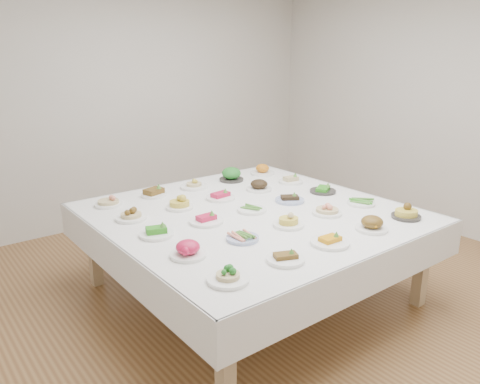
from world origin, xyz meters
TOP-DOWN VIEW (x-y plane):
  - room_envelope at (0.00, 0.00)m, footprint 5.02×5.02m
  - display_table at (-0.23, 0.06)m, footprint 2.34×2.34m
  - dish_0 at (-1.10, -0.80)m, footprint 0.24×0.24m
  - dish_1 at (-0.66, -0.80)m, footprint 0.24×0.24m
  - dish_2 at (-0.24, -0.79)m, footprint 0.26×0.26m
  - dish_3 at (0.20, -0.80)m, footprint 0.23×0.23m
  - dish_4 at (0.63, -0.80)m, footprint 0.25×0.24m
  - dish_5 at (-1.10, -0.37)m, footprint 0.23×0.23m
  - dish_6 at (-0.66, -0.37)m, footprint 0.22×0.22m
  - dish_7 at (-0.22, -0.37)m, footprint 0.23×0.23m
  - dish_8 at (0.21, -0.36)m, footprint 0.24×0.24m
  - dish_9 at (0.63, -0.37)m, footprint 0.26×0.24m
  - dish_10 at (-1.09, 0.06)m, footprint 0.24×0.24m
  - dish_11 at (-0.67, 0.07)m, footprint 0.26×0.26m
  - dish_12 at (-0.22, 0.06)m, footprint 0.23×0.23m
  - dish_13 at (0.20, 0.06)m, footprint 0.25×0.25m
  - dish_14 at (0.64, 0.07)m, footprint 0.24×0.24m
  - dish_15 at (-1.09, 0.49)m, footprint 0.25×0.25m
  - dish_16 at (-0.65, 0.49)m, footprint 0.25×0.25m
  - dish_17 at (-0.23, 0.49)m, footprint 0.25×0.25m
  - dish_18 at (0.21, 0.49)m, footprint 0.24×0.24m
  - dish_19 at (0.63, 0.50)m, footprint 0.23×0.23m
  - dish_20 at (-1.09, 0.92)m, footprint 0.23×0.23m
  - dish_21 at (-0.66, 0.93)m, footprint 0.23×0.23m
  - dish_22 at (-0.23, 0.94)m, footprint 0.26×0.26m
  - dish_23 at (0.21, 0.93)m, footprint 0.24×0.24m
  - dish_24 at (0.63, 0.94)m, footprint 0.25×0.25m

SIDE VIEW (x-z plane):
  - display_table at x=-0.23m, z-range 0.31..1.06m
  - dish_12 at x=-0.22m, z-range 0.75..0.80m
  - dish_6 at x=-0.66m, z-range 0.75..0.80m
  - dish_9 at x=0.63m, z-range 0.75..0.81m
  - dish_1 at x=-0.66m, z-range 0.74..0.83m
  - dish_13 at x=0.20m, z-range 0.74..0.84m
  - dish_19 at x=0.63m, z-range 0.74..0.84m
  - dish_2 at x=-0.24m, z-range 0.74..0.85m
  - dish_14 at x=0.64m, z-range 0.74..0.85m
  - dish_17 at x=-0.23m, z-range 0.74..0.85m
  - dish_21 at x=-0.66m, z-range 0.74..0.85m
  - dish_10 at x=-1.09m, z-range 0.74..0.85m
  - dish_11 at x=-0.67m, z-range 0.74..0.85m
  - dish_0 at x=-1.10m, z-range 0.74..0.87m
  - dish_22 at x=-0.23m, z-range 0.74..0.87m
  - dish_24 at x=0.63m, z-range 0.74..0.87m
  - dish_18 at x=0.21m, z-range 0.74..0.87m
  - dish_3 at x=0.20m, z-range 0.75..0.88m
  - dish_7 at x=-0.22m, z-range 0.74..0.88m
  - dish_20 at x=-1.09m, z-range 0.75..0.88m
  - dish_8 at x=0.21m, z-range 0.75..0.88m
  - dish_5 at x=-1.10m, z-range 0.75..0.88m
  - dish_23 at x=0.21m, z-range 0.75..0.89m
  - dish_15 at x=-1.09m, z-range 0.75..0.89m
  - dish_16 at x=-0.65m, z-range 0.75..0.89m
  - dish_4 at x=0.63m, z-range 0.75..0.89m
  - room_envelope at x=0.00m, z-range 0.43..3.24m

